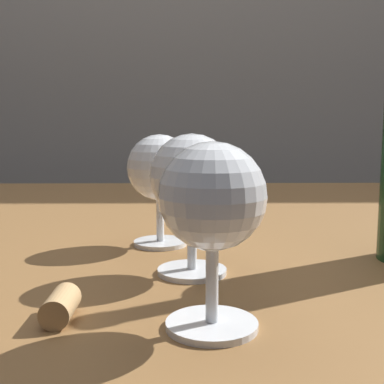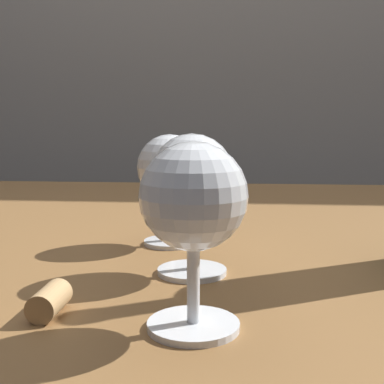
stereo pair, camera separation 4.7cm
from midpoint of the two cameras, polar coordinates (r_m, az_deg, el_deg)
The scene contains 6 objects.
back_wall at distance 1.88m, azimuth -3.35°, elevation 20.64°, with size 5.00×0.08×2.60m, color gray.
dining_table at distance 0.74m, azimuth -6.83°, elevation -9.55°, with size 1.55×0.95×0.74m.
wine_glass_pinot at distance 0.34m, azimuth -1.60°, elevation -1.33°, with size 0.07×0.07×0.13m.
wine_glass_merlot at distance 0.47m, azimuth -2.87°, elevation 1.27°, with size 0.08×0.08×0.13m.
wine_glass_chardonnay at distance 0.58m, azimuth -5.99°, elevation 2.48°, with size 0.08×0.08×0.13m.
cork at distance 0.39m, azimuth -18.09°, elevation -12.22°, with size 0.02×0.02×0.04m, color tan.
Camera 1 is at (0.05, -0.70, 0.89)m, focal length 47.06 mm.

